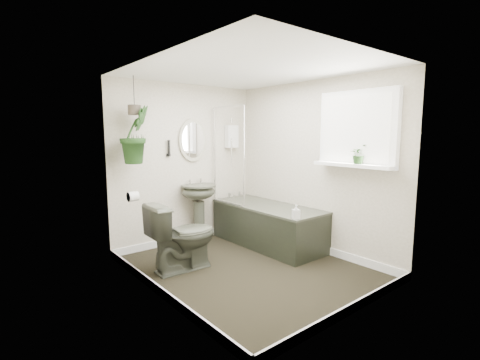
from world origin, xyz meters
TOP-DOWN VIEW (x-y plane):
  - floor at (0.00, 0.00)m, footprint 2.30×2.80m
  - ceiling at (0.00, 0.00)m, footprint 2.30×2.80m
  - wall_back at (0.00, 1.41)m, footprint 2.30×0.02m
  - wall_front at (0.00, -1.41)m, footprint 2.30×0.02m
  - wall_left at (-1.16, 0.00)m, footprint 0.02×2.80m
  - wall_right at (1.16, 0.00)m, footprint 0.02×2.80m
  - skirting at (0.00, 0.00)m, footprint 2.30×2.80m
  - bathtub at (0.80, 0.50)m, footprint 0.72×1.72m
  - bath_screen at (0.47, 0.99)m, footprint 0.04×0.72m
  - shower_box at (0.80, 1.34)m, footprint 0.20×0.10m
  - oval_mirror at (0.11, 1.37)m, footprint 0.46×0.03m
  - wall_sconce at (-0.29, 1.36)m, footprint 0.04×0.04m
  - toilet_roll_holder at (-1.10, 0.70)m, footprint 0.11×0.11m
  - window_recess at (1.09, -0.70)m, footprint 0.08×1.00m
  - window_sill at (1.02, -0.70)m, footprint 0.18×1.00m
  - window_blinds at (1.04, -0.70)m, footprint 0.01×0.86m
  - toilet at (-0.61, 0.47)m, footprint 0.82×0.49m
  - pedestal_sink at (0.11, 1.24)m, footprint 0.56×0.50m
  - sill_plant at (1.01, -0.78)m, footprint 0.21×0.18m
  - hanging_plant at (-0.85, 1.16)m, footprint 0.47×0.42m
  - soap_bottle at (0.51, -0.29)m, footprint 0.10×0.10m
  - hanging_pot at (-0.85, 1.16)m, footprint 0.16×0.16m

SIDE VIEW (x-z plane):
  - floor at x=0.00m, z-range -0.02..0.00m
  - skirting at x=0.00m, z-range 0.00..0.10m
  - bathtub at x=0.80m, z-range 0.00..0.58m
  - toilet at x=-0.61m, z-range 0.00..0.82m
  - pedestal_sink at x=0.11m, z-range 0.00..0.86m
  - soap_bottle at x=0.51m, z-range 0.58..0.75m
  - toilet_roll_holder at x=-1.10m, z-range 0.84..0.96m
  - wall_back at x=0.00m, z-range 0.00..2.30m
  - wall_front at x=0.00m, z-range 0.00..2.30m
  - wall_left at x=-1.16m, z-range 0.00..2.30m
  - wall_right at x=1.16m, z-range 0.00..2.30m
  - window_sill at x=1.02m, z-range 1.21..1.25m
  - bath_screen at x=0.47m, z-range 0.58..1.98m
  - sill_plant at x=1.01m, z-range 1.25..1.48m
  - wall_sconce at x=-0.29m, z-range 1.29..1.51m
  - oval_mirror at x=0.11m, z-range 1.19..1.81m
  - shower_box at x=0.80m, z-range 1.38..1.73m
  - hanging_plant at x=-0.85m, z-range 1.22..1.95m
  - window_recess at x=1.09m, z-range 1.20..2.10m
  - window_blinds at x=1.04m, z-range 1.27..2.03m
  - hanging_pot at x=-0.85m, z-range 1.83..1.95m
  - ceiling at x=0.00m, z-range 2.30..2.32m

